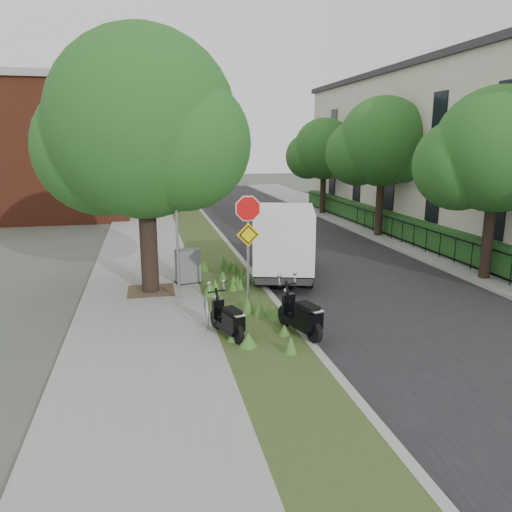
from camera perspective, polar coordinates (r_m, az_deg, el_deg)
The scene contains 22 objects.
ground at distance 13.64m, azimuth 5.43°, elevation -6.76°, with size 120.00×120.00×0.00m, color #4C5147.
sidewalk_near at distance 22.67m, azimuth -12.77°, elevation 1.11°, with size 3.50×60.00×0.12m, color gray.
verge at distance 22.80m, azimuth -5.85°, elevation 1.43°, with size 2.00×60.00×0.12m, color #394D21.
kerb_near at distance 22.93m, azimuth -3.37°, elevation 1.56°, with size 0.20×60.00×0.13m, color #9E9991.
road at distance 23.73m, azimuth 5.01°, elevation 1.77°, with size 7.00×60.00×0.01m, color black.
kerb_far at distance 24.98m, azimuth 12.71°, elevation 2.20°, with size 0.20×60.00×0.13m, color #9E9991.
footpath_far at distance 25.74m, azimuth 16.15°, elevation 2.31°, with size 3.20×60.00×0.12m, color gray.
street_tree_main at distance 15.08m, azimuth -13.07°, elevation 13.45°, with size 6.21×5.54×7.66m.
bare_post at distance 14.25m, azimuth -9.01°, elevation 2.82°, with size 0.08×0.08×4.00m.
bike_hoop at distance 12.38m, azimuth -5.72°, elevation -6.41°, with size 0.06×0.78×0.77m.
sign_assembly at distance 13.25m, azimuth -0.91°, elevation 3.13°, with size 0.94×0.08×3.22m.
fence_far at distance 25.18m, azimuth 14.22°, elevation 3.60°, with size 0.04×24.00×1.00m.
hedge_far at distance 25.50m, azimuth 15.64°, elevation 3.63°, with size 1.00×24.00×1.10m, color #1C3E16.
terrace_houses at distance 27.08m, azimuth 22.96°, elevation 11.04°, with size 7.40×26.40×8.20m.
brick_building at distance 34.65m, azimuth -21.97°, elevation 11.41°, with size 9.40×10.40×8.30m.
far_tree_a at distance 17.97m, azimuth 25.54°, elevation 10.26°, with size 4.60×4.10×6.22m.
far_tree_b at distance 24.80m, azimuth 14.10°, elevation 12.07°, with size 4.83×4.31×6.56m.
far_tree_c at distance 32.18m, azimuth 7.66°, elevation 11.71°, with size 4.37×3.89×5.93m.
scooter_near at distance 11.69m, azimuth -3.02°, elevation -7.65°, with size 0.65×1.50×0.74m.
scooter_far at distance 11.78m, azimuth 5.48°, elevation -7.28°, with size 0.68×1.71×0.83m.
box_truck at distance 17.00m, azimuth 3.31°, elevation 1.99°, with size 3.00×4.91×2.08m.
utility_cabinet at distance 16.24m, azimuth -7.79°, elevation -1.22°, with size 0.93×0.72×1.10m.
Camera 1 is at (-3.99, -12.21, 4.59)m, focal length 35.00 mm.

